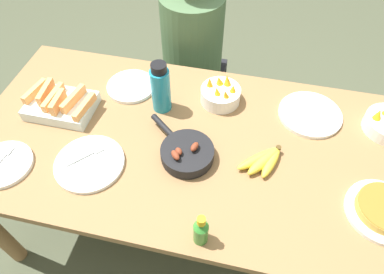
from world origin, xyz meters
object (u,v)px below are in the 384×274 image
at_px(banana_bunch, 264,160).
at_px(hot_sauce_bottle, 201,231).
at_px(skillet, 187,153).
at_px(person_figure, 192,67).
at_px(frittata_plate_center, 384,210).
at_px(water_bottle, 161,88).
at_px(fruit_bowl_citrus, 221,94).
at_px(empty_plate_mid_edge, 131,86).
at_px(empty_plate_far_right, 4,164).
at_px(melon_tray, 61,104).
at_px(empty_plate_near_front, 90,163).
at_px(empty_plate_far_left, 310,114).

relative_size(banana_bunch, hot_sauce_bottle, 1.20).
distance_m(skillet, person_figure, 0.84).
relative_size(skillet, frittata_plate_center, 1.16).
bearing_deg(water_bottle, fruit_bowl_citrus, 21.94).
bearing_deg(empty_plate_mid_edge, person_figure, 68.98).
xyz_separation_m(empty_plate_far_right, person_figure, (0.50, 0.97, -0.23)).
xyz_separation_m(empty_plate_mid_edge, fruit_bowl_citrus, (0.41, 0.01, 0.03)).
bearing_deg(water_bottle, melon_tray, -164.95).
height_order(banana_bunch, fruit_bowl_citrus, fruit_bowl_citrus).
bearing_deg(banana_bunch, melon_tray, 174.13).
relative_size(skillet, hot_sauce_bottle, 1.99).
xyz_separation_m(skillet, fruit_bowl_citrus, (0.07, 0.33, 0.01)).
distance_m(empty_plate_near_front, fruit_bowl_citrus, 0.61).
bearing_deg(empty_plate_far_right, banana_bunch, 13.45).
bearing_deg(person_figure, water_bottle, -90.74).
bearing_deg(skillet, melon_tray, 27.17).
bearing_deg(fruit_bowl_citrus, empty_plate_far_right, -144.51).
distance_m(banana_bunch, empty_plate_far_right, 0.97).
bearing_deg(frittata_plate_center, empty_plate_near_front, -178.17).
distance_m(fruit_bowl_citrus, person_figure, 0.57).
bearing_deg(skillet, empty_plate_far_left, -105.02).
xyz_separation_m(skillet, hot_sauce_bottle, (0.12, -0.30, 0.03)).
height_order(empty_plate_far_right, empty_plate_mid_edge, same).
xyz_separation_m(fruit_bowl_citrus, hot_sauce_bottle, (0.05, -0.63, 0.02)).
relative_size(skillet, empty_plate_mid_edge, 1.32).
bearing_deg(melon_tray, empty_plate_mid_edge, 39.56).
height_order(empty_plate_far_left, fruit_bowl_citrus, fruit_bowl_citrus).
distance_m(skillet, water_bottle, 0.30).
bearing_deg(empty_plate_far_right, empty_plate_mid_edge, 57.78).
relative_size(water_bottle, person_figure, 0.20).
bearing_deg(skillet, empty_plate_mid_edge, -4.39).
height_order(empty_plate_near_front, person_figure, person_figure).
distance_m(frittata_plate_center, person_figure, 1.24).
distance_m(empty_plate_far_left, empty_plate_far_right, 1.22).
bearing_deg(person_figure, frittata_plate_center, -45.47).
bearing_deg(empty_plate_far_left, empty_plate_near_front, -151.32).
distance_m(melon_tray, empty_plate_near_front, 0.33).
bearing_deg(empty_plate_near_front, person_figure, 78.08).
relative_size(melon_tray, water_bottle, 1.23).
height_order(skillet, empty_plate_far_right, skillet).
bearing_deg(empty_plate_mid_edge, melon_tray, -140.44).
bearing_deg(skillet, banana_bunch, -133.35).
distance_m(empty_plate_far_left, empty_plate_mid_edge, 0.79).
distance_m(skillet, hot_sauce_bottle, 0.33).
height_order(empty_plate_far_right, hot_sauce_bottle, hot_sauce_bottle).
height_order(skillet, empty_plate_far_left, skillet).
relative_size(empty_plate_far_right, empty_plate_mid_edge, 0.99).
height_order(frittata_plate_center, empty_plate_mid_edge, frittata_plate_center).
distance_m(skillet, empty_plate_mid_edge, 0.46).
bearing_deg(empty_plate_near_front, skillet, 18.16).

